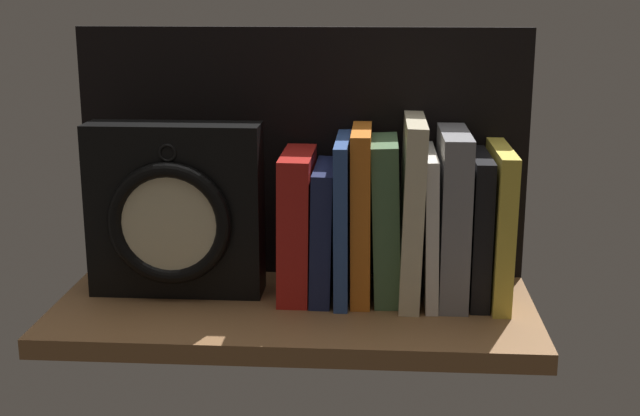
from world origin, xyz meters
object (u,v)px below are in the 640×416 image
(book_green_romantic, at_px, (386,219))
(book_black_skeptic, at_px, (477,227))
(book_navy_bierce, at_px, (324,230))
(book_white_catcher, at_px, (429,225))
(book_gray_chess, at_px, (452,216))
(book_red_requiem, at_px, (296,224))
(book_yellow_seinlanguage, at_px, (498,224))
(framed_clock, at_px, (175,211))
(book_orange_pandolfini, at_px, (361,213))
(book_cream_twain, at_px, (411,209))
(book_blue_modern, at_px, (343,218))

(book_green_romantic, xyz_separation_m, book_black_skeptic, (0.12, 0.00, -0.01))
(book_navy_bierce, bearing_deg, book_white_catcher, 0.00)
(book_gray_chess, bearing_deg, book_green_romantic, 180.00)
(book_green_romantic, xyz_separation_m, book_gray_chess, (0.09, 0.00, 0.01))
(book_red_requiem, height_order, book_black_skeptic, same)
(book_white_catcher, xyz_separation_m, book_yellow_seinlanguage, (0.09, 0.00, 0.00))
(book_red_requiem, height_order, framed_clock, framed_clock)
(book_orange_pandolfini, xyz_separation_m, book_cream_twain, (0.07, 0.00, 0.01))
(book_red_requiem, xyz_separation_m, book_yellow_seinlanguage, (0.27, 0.00, 0.00))
(book_cream_twain, distance_m, book_gray_chess, 0.05)
(book_green_romantic, bearing_deg, book_navy_bierce, 180.00)
(book_red_requiem, relative_size, book_green_romantic, 0.91)
(book_orange_pandolfini, distance_m, book_cream_twain, 0.07)
(book_red_requiem, xyz_separation_m, book_green_romantic, (0.12, 0.00, 0.01))
(book_white_catcher, relative_size, book_gray_chess, 0.88)
(book_black_skeptic, bearing_deg, book_orange_pandolfini, 180.00)
(book_blue_modern, distance_m, book_yellow_seinlanguage, 0.20)
(book_green_romantic, xyz_separation_m, book_cream_twain, (0.03, 0.00, 0.01))
(book_black_skeptic, bearing_deg, book_cream_twain, 180.00)
(book_red_requiem, xyz_separation_m, book_orange_pandolfini, (0.09, 0.00, 0.02))
(book_cream_twain, distance_m, framed_clock, 0.31)
(framed_clock, bearing_deg, book_red_requiem, 4.80)
(book_yellow_seinlanguage, relative_size, framed_clock, 0.88)
(book_navy_bierce, height_order, book_cream_twain, book_cream_twain)
(book_red_requiem, height_order, book_cream_twain, book_cream_twain)
(book_gray_chess, bearing_deg, book_white_catcher, 180.00)
(book_navy_bierce, xyz_separation_m, book_gray_chess, (0.17, 0.00, 0.02))
(book_navy_bierce, relative_size, book_cream_twain, 0.74)
(book_navy_bierce, distance_m, book_blue_modern, 0.03)
(book_black_skeptic, height_order, book_yellow_seinlanguage, book_yellow_seinlanguage)
(book_green_romantic, distance_m, book_black_skeptic, 0.12)
(book_orange_pandolfini, bearing_deg, book_gray_chess, 0.00)
(book_blue_modern, bearing_deg, book_black_skeptic, 0.00)
(book_orange_pandolfini, height_order, book_green_romantic, book_orange_pandolfini)
(book_orange_pandolfini, xyz_separation_m, book_green_romantic, (0.03, 0.00, -0.01))
(book_yellow_seinlanguage, bearing_deg, book_black_skeptic, 180.00)
(book_gray_chess, bearing_deg, book_navy_bierce, 180.00)
(book_navy_bierce, xyz_separation_m, book_green_romantic, (0.08, 0.00, 0.02))
(book_cream_twain, xyz_separation_m, book_black_skeptic, (0.09, 0.00, -0.02))
(book_green_romantic, distance_m, book_cream_twain, 0.04)
(book_cream_twain, bearing_deg, book_navy_bierce, 180.00)
(book_cream_twain, relative_size, framed_clock, 1.03)
(book_yellow_seinlanguage, bearing_deg, book_red_requiem, 180.00)
(book_blue_modern, xyz_separation_m, book_yellow_seinlanguage, (0.20, 0.00, -0.00))
(book_orange_pandolfini, bearing_deg, book_green_romantic, 0.00)
(book_navy_bierce, xyz_separation_m, book_white_catcher, (0.14, 0.00, 0.01))
(book_red_requiem, xyz_separation_m, framed_clock, (-0.16, -0.01, 0.02))
(book_black_skeptic, relative_size, framed_clock, 0.84)
(book_red_requiem, xyz_separation_m, book_cream_twain, (0.15, 0.00, 0.02))
(framed_clock, bearing_deg, book_green_romantic, 2.76)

